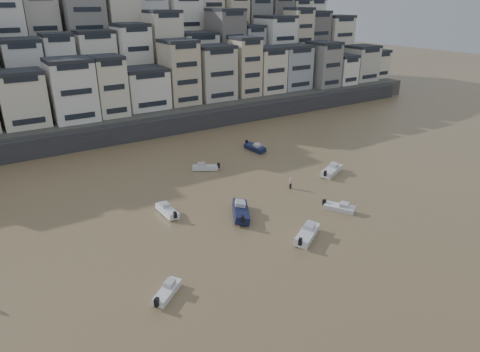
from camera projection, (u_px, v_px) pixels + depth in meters
harbor_wall at (155, 128)px, 85.62m from camera, size 140.00×3.00×3.50m
hillside at (111, 50)px, 114.59m from camera, size 141.04×66.00×50.00m
boat_c at (241, 210)px, 54.19m from camera, size 4.67×6.33×1.67m
boat_a at (307, 233)px, 49.18m from camera, size 5.61×4.40×1.50m
boat_b at (339, 207)px, 55.61m from camera, size 3.41×4.44×1.18m
boat_h at (205, 166)px, 68.98m from camera, size 4.63×3.60×1.23m
boat_d at (332, 169)px, 67.37m from camera, size 5.87×3.95×1.53m
boat_i at (255, 147)px, 77.76m from camera, size 2.12×5.25×1.40m
boat_f at (167, 210)px, 54.80m from camera, size 1.73×4.77×1.28m
boat_j at (167, 290)px, 39.74m from camera, size 4.08×3.66×1.13m
person_pink at (291, 183)px, 62.15m from camera, size 0.44×0.44×1.74m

